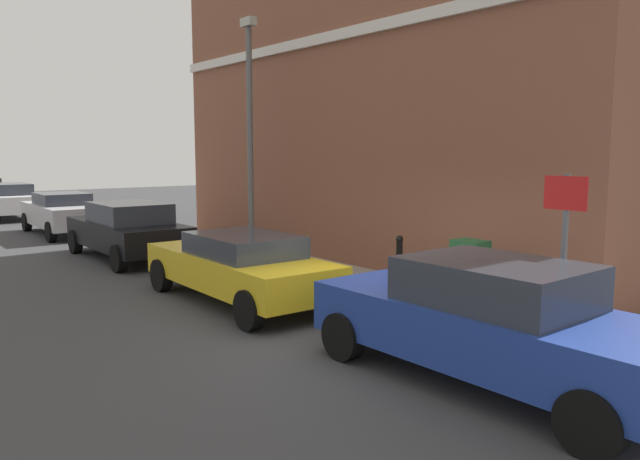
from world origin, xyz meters
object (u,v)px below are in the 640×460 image
car_yellow (240,265)px  car_white (9,200)px  car_black (128,230)px  utility_cabinet (469,277)px  lamppost (250,128)px  street_sign (564,234)px  car_blue (489,321)px  car_silver (63,213)px  bollard_near_cabinet (399,261)px

car_yellow → car_white: bearing=1.4°
car_black → utility_cabinet: bearing=-164.9°
car_yellow → car_white: (0.04, 18.39, 0.08)m
car_black → utility_cabinet: 9.29m
car_black → car_white: bearing=1.7°
lamppost → street_sign: bearing=-93.8°
car_yellow → car_white: size_ratio=1.00×
car_blue → utility_cabinet: bearing=-48.4°
car_silver → street_sign: street_sign is taller
car_blue → lamppost: (2.07, 8.44, 2.54)m
car_silver → lamppost: lamppost is taller
car_silver → car_black: bearing=-179.3°
car_white → utility_cabinet: car_white is taller
car_blue → car_silver: size_ratio=1.00×
lamppost → car_blue: bearing=-103.8°
lamppost → car_white: bearing=98.5°
car_blue → bollard_near_cabinet: bearing=-32.4°
street_sign → car_yellow: bearing=108.2°
car_black → car_white: 12.64m
utility_cabinet → lamppost: 6.99m
utility_cabinet → street_sign: bearing=-108.6°
car_silver → bollard_near_cabinet: size_ratio=4.29×
car_yellow → street_sign: (1.74, -5.27, 0.98)m
car_silver → car_yellow: bearing=-179.7°
street_sign → lamppost: size_ratio=0.40×
car_silver → utility_cabinet: car_silver is taller
car_black → car_blue: bearing=-178.6°
car_silver → car_white: size_ratio=0.99×
car_yellow → car_silver: size_ratio=1.01×
car_silver → utility_cabinet: bearing=-170.3°
bollard_near_cabinet → lamppost: 5.46m
utility_cabinet → bollard_near_cabinet: utility_cabinet is taller
street_sign → lamppost: bearing=86.2°
car_silver → lamppost: 9.12m
car_white → bollard_near_cabinet: car_white is taller
car_yellow → lamppost: size_ratio=0.79×
car_blue → car_black: 10.98m
bollard_near_cabinet → lamppost: lamppost is taller
car_white → bollard_near_cabinet: (2.47, -19.97, -0.06)m
car_white → utility_cabinet: 21.78m
utility_cabinet → bollard_near_cabinet: (0.10, 1.68, 0.02)m
lamppost → bollard_near_cabinet: bearing=-87.4°
utility_cabinet → lamppost: lamppost is taller
car_white → utility_cabinet: bearing=-172.3°
car_yellow → car_black: 5.76m
car_silver → street_sign: bearing=-173.4°
car_silver → street_sign: 17.08m
car_black → street_sign: (1.57, -11.02, 0.90)m
car_black → car_silver: (0.10, 5.97, -0.02)m
car_yellow → lamppost: (2.29, 3.21, 2.62)m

